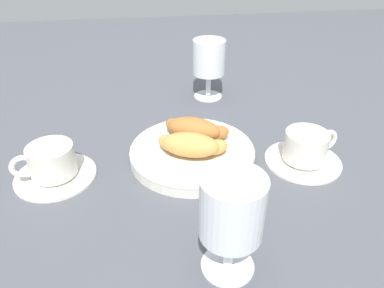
{
  "coord_description": "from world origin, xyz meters",
  "views": [
    {
      "loc": [
        -0.06,
        -0.54,
        0.38
      ],
      "look_at": [
        0.02,
        0.0,
        0.03
      ],
      "focal_mm": 33.71,
      "sensor_mm": 36.0,
      "label": 1
    }
  ],
  "objects_px": {
    "coffee_cup_near": "(52,165)",
    "juice_glass_left": "(209,60)",
    "juice_glass_right": "(232,211)",
    "pastry_plate": "(192,152)",
    "croissant_small": "(194,129)",
    "coffee_cup_far": "(305,150)",
    "croissant_large": "(191,145)"
  },
  "relations": [
    {
      "from": "pastry_plate",
      "to": "juice_glass_right",
      "type": "xyz_separation_m",
      "value": [
        0.01,
        -0.25,
        0.08
      ]
    },
    {
      "from": "coffee_cup_far",
      "to": "juice_glass_left",
      "type": "relative_size",
      "value": 0.97
    },
    {
      "from": "croissant_large",
      "to": "coffee_cup_near",
      "type": "distance_m",
      "value": 0.23
    },
    {
      "from": "croissant_large",
      "to": "juice_glass_left",
      "type": "bearing_deg",
      "value": 73.3
    },
    {
      "from": "croissant_large",
      "to": "croissant_small",
      "type": "height_order",
      "value": "same"
    },
    {
      "from": "croissant_small",
      "to": "coffee_cup_far",
      "type": "relative_size",
      "value": 0.91
    },
    {
      "from": "croissant_large",
      "to": "croissant_small",
      "type": "relative_size",
      "value": 1.05
    },
    {
      "from": "pastry_plate",
      "to": "croissant_small",
      "type": "bearing_deg",
      "value": 74.07
    },
    {
      "from": "pastry_plate",
      "to": "juice_glass_left",
      "type": "xyz_separation_m",
      "value": [
        0.08,
        0.26,
        0.08
      ]
    },
    {
      "from": "coffee_cup_near",
      "to": "coffee_cup_far",
      "type": "distance_m",
      "value": 0.44
    },
    {
      "from": "coffee_cup_near",
      "to": "croissant_large",
      "type": "bearing_deg",
      "value": -0.13
    },
    {
      "from": "coffee_cup_far",
      "to": "juice_glass_right",
      "type": "bearing_deg",
      "value": -132.71
    },
    {
      "from": "pastry_plate",
      "to": "coffee_cup_far",
      "type": "distance_m",
      "value": 0.2
    },
    {
      "from": "pastry_plate",
      "to": "juice_glass_right",
      "type": "bearing_deg",
      "value": -87.93
    },
    {
      "from": "juice_glass_left",
      "to": "croissant_small",
      "type": "bearing_deg",
      "value": -107.06
    },
    {
      "from": "coffee_cup_far",
      "to": "juice_glass_left",
      "type": "distance_m",
      "value": 0.33
    },
    {
      "from": "juice_glass_left",
      "to": "coffee_cup_near",
      "type": "bearing_deg",
      "value": -138.65
    },
    {
      "from": "juice_glass_left",
      "to": "juice_glass_right",
      "type": "xyz_separation_m",
      "value": [
        -0.07,
        -0.5,
        0.0
      ]
    },
    {
      "from": "juice_glass_left",
      "to": "juice_glass_right",
      "type": "relative_size",
      "value": 1.0
    },
    {
      "from": "croissant_small",
      "to": "coffee_cup_far",
      "type": "xyz_separation_m",
      "value": [
        0.19,
        -0.07,
        -0.02
      ]
    },
    {
      "from": "croissant_small",
      "to": "juice_glass_left",
      "type": "relative_size",
      "value": 0.88
    },
    {
      "from": "croissant_small",
      "to": "juice_glass_right",
      "type": "xyz_separation_m",
      "value": [
        0.0,
        -0.28,
        0.05
      ]
    },
    {
      "from": "pastry_plate",
      "to": "juice_glass_left",
      "type": "bearing_deg",
      "value": 73.07
    },
    {
      "from": "coffee_cup_near",
      "to": "juice_glass_left",
      "type": "height_order",
      "value": "juice_glass_left"
    },
    {
      "from": "pastry_plate",
      "to": "croissant_large",
      "type": "relative_size",
      "value": 1.75
    },
    {
      "from": "coffee_cup_near",
      "to": "juice_glass_left",
      "type": "distance_m",
      "value": 0.43
    },
    {
      "from": "croissant_small",
      "to": "juice_glass_left",
      "type": "distance_m",
      "value": 0.24
    },
    {
      "from": "croissant_small",
      "to": "coffee_cup_far",
      "type": "bearing_deg",
      "value": -20.97
    },
    {
      "from": "coffee_cup_near",
      "to": "juice_glass_right",
      "type": "xyz_separation_m",
      "value": [
        0.25,
        -0.22,
        0.07
      ]
    },
    {
      "from": "juice_glass_left",
      "to": "juice_glass_right",
      "type": "height_order",
      "value": "same"
    },
    {
      "from": "juice_glass_left",
      "to": "croissant_large",
      "type": "bearing_deg",
      "value": -106.7
    },
    {
      "from": "coffee_cup_near",
      "to": "coffee_cup_far",
      "type": "xyz_separation_m",
      "value": [
        0.44,
        -0.02,
        0.0
      ]
    }
  ]
}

